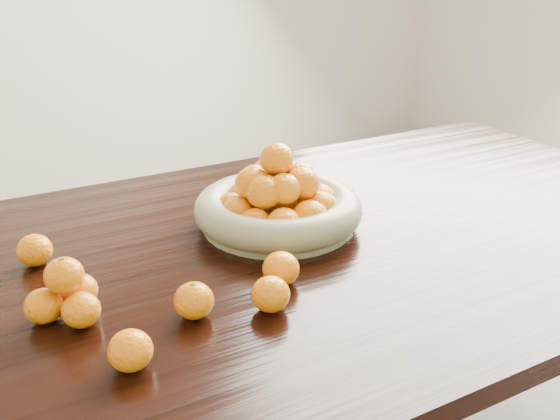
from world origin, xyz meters
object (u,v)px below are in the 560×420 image
dining_table (275,286)px  fruit_bowl (279,204)px  orange_pyramid (67,295)px  loose_orange_0 (194,301)px

dining_table → fruit_bowl: 0.16m
fruit_bowl → orange_pyramid: size_ratio=2.87×
fruit_bowl → orange_pyramid: fruit_bowl is taller
dining_table → orange_pyramid: bearing=-170.1°
dining_table → orange_pyramid: (-0.40, -0.07, 0.13)m
fruit_bowl → orange_pyramid: (-0.45, -0.14, -0.01)m
dining_table → fruit_bowl: size_ratio=5.88×
dining_table → loose_orange_0: bearing=-144.7°
fruit_bowl → dining_table: bearing=-124.2°
dining_table → orange_pyramid: size_ratio=16.88×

